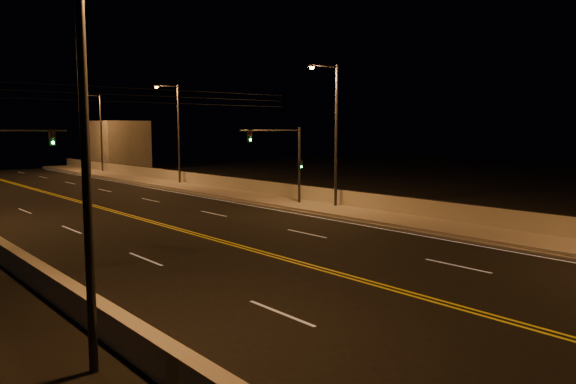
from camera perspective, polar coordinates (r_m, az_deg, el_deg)
road at (r=26.88m, az=-6.04°, el=-5.22°), size 18.00×120.00×0.02m
sidewalk at (r=33.94m, az=9.32°, el=-2.60°), size 3.60×120.00×0.30m
curb at (r=32.58m, az=7.16°, el=-3.08°), size 0.14×120.00×0.15m
parapet_wall at (r=35.10m, az=11.11°, el=-1.27°), size 0.30×120.00×1.00m
jersey_barrier at (r=23.14m, az=-25.45°, el=-6.66°), size 0.45×120.00×0.85m
distant_building_right at (r=80.91m, az=-17.16°, el=4.58°), size 6.00×10.00×6.55m
parapet_rail at (r=35.04m, az=11.13°, el=-0.41°), size 0.06×120.00×0.06m
lane_markings at (r=26.82m, az=-5.95°, el=-5.22°), size 17.32×116.00×0.00m
streetlight_1 at (r=37.36m, az=4.63°, el=6.54°), size 2.55×0.28×9.61m
streetlight_2 at (r=54.73m, az=-11.30°, el=6.38°), size 2.55×0.28×9.61m
streetlight_3 at (r=72.34m, az=-18.66°, el=6.13°), size 2.55×0.28×9.61m
streetlight_4 at (r=12.93m, az=-18.87°, el=6.60°), size 2.55×0.28×9.61m
traffic_signal_right at (r=38.42m, az=-0.04°, el=3.62°), size 5.11×0.31×5.54m
overhead_wires at (r=34.71m, az=-15.04°, el=9.47°), size 22.00×0.03×0.83m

